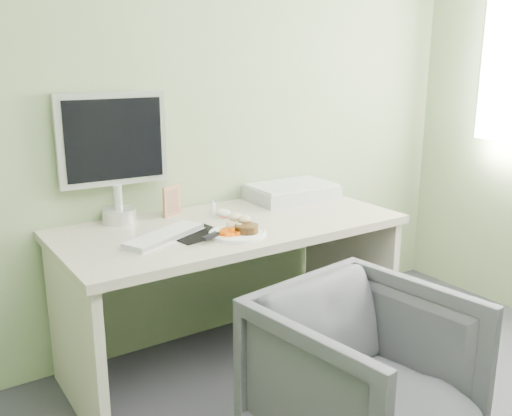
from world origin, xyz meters
TOP-DOWN VIEW (x-y plane):
  - wall_back at (0.00, 2.00)m, footprint 3.50×0.00m
  - desk at (0.00, 1.62)m, footprint 1.60×0.75m
  - plate at (-0.07, 1.45)m, footprint 0.25×0.25m
  - steak at (-0.04, 1.42)m, footprint 0.13×0.13m
  - potato_pile at (-0.04, 1.51)m, footprint 0.14×0.12m
  - carrot_heap at (-0.12, 1.43)m, footprint 0.08×0.08m
  - steak_knife at (-0.18, 1.44)m, footprint 0.23×0.13m
  - mousepad at (-0.22, 1.56)m, footprint 0.26×0.24m
  - keyboard at (-0.36, 1.58)m, footprint 0.42×0.28m
  - computer_mouse at (0.03, 1.73)m, footprint 0.06×0.10m
  - photo_frame at (-0.17, 1.89)m, footprint 0.11×0.06m
  - eyedrop_bottle at (0.00, 1.79)m, footprint 0.03×0.03m
  - scanner at (0.52, 1.84)m, footprint 0.47×0.32m
  - monitor at (-0.43, 1.94)m, footprint 0.50×0.16m
  - desk_chair at (0.07, 0.78)m, footprint 0.78×0.80m

SIDE VIEW (x-z plane):
  - desk_chair at x=0.07m, z-range 0.00..0.65m
  - desk at x=0.00m, z-range 0.18..0.91m
  - mousepad at x=-0.22m, z-range 0.73..0.73m
  - plate at x=-0.07m, z-range 0.73..0.74m
  - keyboard at x=-0.36m, z-range 0.74..0.75m
  - computer_mouse at x=0.03m, z-range 0.73..0.77m
  - steak_knife at x=-0.18m, z-range 0.75..0.76m
  - steak at x=-0.04m, z-range 0.74..0.78m
  - eyedrop_bottle at x=0.00m, z-range 0.73..0.80m
  - carrot_heap at x=-0.12m, z-range 0.74..0.79m
  - scanner at x=0.52m, z-range 0.73..0.80m
  - potato_pile at x=-0.04m, z-range 0.74..0.81m
  - photo_frame at x=-0.17m, z-range 0.73..0.88m
  - monitor at x=-0.43m, z-range 0.77..1.37m
  - wall_back at x=0.00m, z-range -0.40..3.10m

